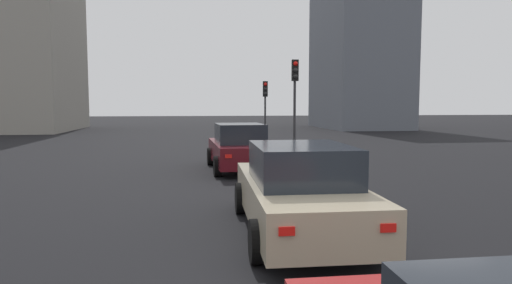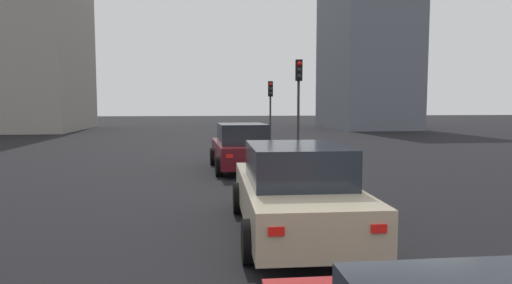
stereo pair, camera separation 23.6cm
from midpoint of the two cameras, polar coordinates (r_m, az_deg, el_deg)
car_maroon_lead at (r=15.21m, az=-1.44°, el=-0.75°), size 4.39×2.09×1.59m
car_beige_second at (r=7.80m, az=5.82°, el=-6.23°), size 4.79×2.11×1.57m
traffic_light_near_left at (r=26.26m, az=2.13°, el=5.63°), size 0.32×0.30×3.59m
traffic_light_near_right at (r=19.28m, az=5.86°, el=7.02°), size 0.32×0.29×4.15m
building_facade_left at (r=43.53m, az=14.05°, el=10.35°), size 10.68×6.70×13.01m
building_facade_center at (r=43.35m, az=-27.21°, el=12.22°), size 11.52×8.67×16.38m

